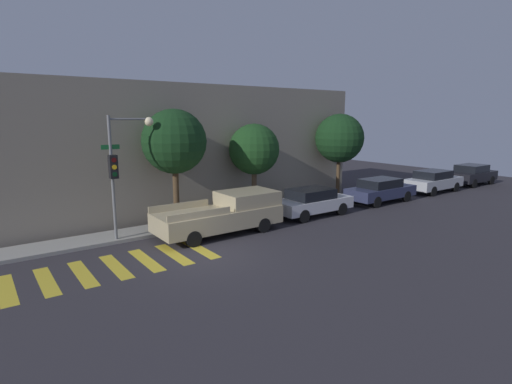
# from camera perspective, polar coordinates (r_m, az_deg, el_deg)

# --- Properties ---
(ground_plane) EXTENTS (60.00, 60.00, 0.00)m
(ground_plane) POSITION_cam_1_polar(r_m,az_deg,el_deg) (14.61, -7.65, -9.08)
(ground_plane) COLOR #2D2B30
(sidewalk) EXTENTS (26.00, 1.63, 0.14)m
(sidewalk) POSITION_cam_1_polar(r_m,az_deg,el_deg) (18.08, -13.72, -5.19)
(sidewalk) COLOR gray
(sidewalk) RESTS_ON ground
(building_row) EXTENTS (26.00, 6.00, 6.50)m
(building_row) POSITION_cam_1_polar(r_m,az_deg,el_deg) (21.46, -18.39, 5.67)
(building_row) COLOR gray
(building_row) RESTS_ON ground
(crosswalk) EXTENTS (6.70, 2.60, 0.00)m
(crosswalk) POSITION_cam_1_polar(r_m,az_deg,el_deg) (14.33, -19.40, -10.01)
(crosswalk) COLOR gold
(crosswalk) RESTS_ON ground
(traffic_light_pole) EXTENTS (2.10, 0.56, 4.98)m
(traffic_light_pole) POSITION_cam_1_polar(r_m,az_deg,el_deg) (16.34, -18.62, 4.55)
(traffic_light_pole) COLOR slate
(traffic_light_pole) RESTS_ON ground
(pickup_truck) EXTENTS (5.43, 2.11, 1.69)m
(pickup_truck) POSITION_cam_1_polar(r_m,az_deg,el_deg) (17.19, -4.41, -3.02)
(pickup_truck) COLOR tan
(pickup_truck) RESTS_ON ground
(sedan_near_corner) EXTENTS (4.21, 1.79, 1.39)m
(sedan_near_corner) POSITION_cam_1_polar(r_m,az_deg,el_deg) (20.27, 7.98, -1.35)
(sedan_near_corner) COLOR silver
(sedan_near_corner) RESTS_ON ground
(sedan_middle) EXTENTS (4.48, 1.77, 1.40)m
(sedan_middle) POSITION_cam_1_polar(r_m,az_deg,el_deg) (24.34, 17.38, 0.29)
(sedan_middle) COLOR #2D3351
(sedan_middle) RESTS_ON ground
(sedan_far_end) EXTENTS (4.41, 1.79, 1.45)m
(sedan_far_end) POSITION_cam_1_polar(r_m,az_deg,el_deg) (28.92, 24.00, 1.47)
(sedan_far_end) COLOR #B7BABF
(sedan_far_end) RESTS_ON ground
(sedan_tail_of_row) EXTENTS (4.20, 1.84, 1.49)m
(sedan_tail_of_row) POSITION_cam_1_polar(r_m,az_deg,el_deg) (33.39, 28.44, 2.24)
(sedan_tail_of_row) COLOR black
(sedan_tail_of_row) RESTS_ON ground
(tree_near_corner) EXTENTS (2.83, 2.83, 5.28)m
(tree_near_corner) POSITION_cam_1_polar(r_m,az_deg,el_deg) (17.92, -11.60, 7.02)
(tree_near_corner) COLOR #4C3823
(tree_near_corner) RESTS_ON ground
(tree_midblock) EXTENTS (2.55, 2.55, 4.60)m
(tree_midblock) POSITION_cam_1_polar(r_m,az_deg,el_deg) (20.11, -0.27, 6.08)
(tree_midblock) COLOR brown
(tree_midblock) RESTS_ON ground
(tree_far_end) EXTENTS (2.86, 2.86, 5.12)m
(tree_far_end) POSITION_cam_1_polar(r_m,az_deg,el_deg) (24.20, 11.84, 7.50)
(tree_far_end) COLOR #4C3823
(tree_far_end) RESTS_ON ground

